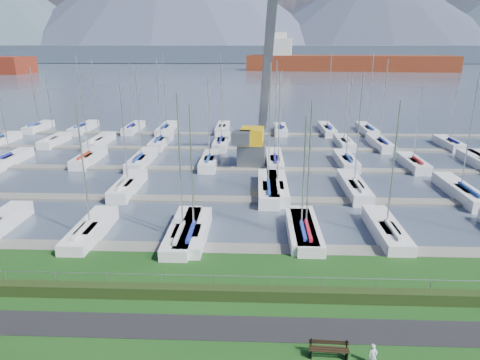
{
  "coord_description": "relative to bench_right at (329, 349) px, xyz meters",
  "views": [
    {
      "loc": [
        1.29,
        -21.08,
        13.62
      ],
      "look_at": [
        0.0,
        12.0,
        3.0
      ],
      "focal_mm": 32.0,
      "sensor_mm": 36.0,
      "label": 1
    }
  ],
  "objects": [
    {
      "name": "path",
      "position": [
        -4.69,
        1.87,
        -0.41
      ],
      "size": [
        160.0,
        2.0,
        0.04
      ],
      "primitive_type": "cube",
      "color": "black",
      "rests_on": "grass"
    },
    {
      "name": "water",
      "position": [
        -4.69,
        264.87,
        -0.82
      ],
      "size": [
        800.0,
        540.0,
        0.2
      ],
      "primitive_type": "cube",
      "color": "#434F62"
    },
    {
      "name": "bench_right",
      "position": [
        0.0,
        0.0,
        0.0
      ],
      "size": [
        1.82,
        0.51,
        0.85
      ],
      "rotation": [
        0.0,
        0.0,
        -0.05
      ],
      "color": "black",
      "rests_on": "grass"
    },
    {
      "name": "foothill",
      "position": [
        -4.69,
        334.87,
        5.58
      ],
      "size": [
        900.0,
        80.0,
        12.0
      ],
      "primitive_type": "cube",
      "color": "#3E4A5B",
      "rests_on": "water"
    },
    {
      "name": "hedge",
      "position": [
        -4.69,
        4.47,
        -0.07
      ],
      "size": [
        80.0,
        0.7,
        0.7
      ],
      "primitive_type": "cube",
      "color": "#203012",
      "rests_on": "grass"
    },
    {
      "name": "cargo_ship_mid",
      "position": [
        40.32,
        217.83,
        3.06
      ],
      "size": [
        107.76,
        28.27,
        21.5
      ],
      "rotation": [
        0.0,
        0.0,
        -0.1
      ],
      "color": "maroon",
      "rests_on": "water"
    },
    {
      "name": "sailboat_fleet",
      "position": [
        -6.48,
        32.23,
        4.98
      ],
      "size": [
        74.57,
        49.48,
        13.4
      ],
      "color": "silver",
      "rests_on": "water"
    },
    {
      "name": "crane",
      "position": [
        -3.45,
        34.02,
        4.91
      ],
      "size": [
        5.13,
        13.3,
        22.35
      ],
      "rotation": [
        0.0,
        0.0,
        -0.08
      ],
      "color": "slate",
      "rests_on": "water"
    },
    {
      "name": "fence",
      "position": [
        -4.69,
        4.87,
        0.78
      ],
      "size": [
        80.0,
        0.04,
        0.04
      ],
      "primitive_type": "cylinder",
      "rotation": [
        0.0,
        1.57,
        0.0
      ],
      "color": "#919599",
      "rests_on": "grass"
    },
    {
      "name": "mountains",
      "position": [
        2.66,
        409.49,
        46.26
      ],
      "size": [
        1190.0,
        360.0,
        115.0
      ],
      "color": "#465766",
      "rests_on": "water"
    },
    {
      "name": "docks",
      "position": [
        -4.69,
        30.87,
        -0.64
      ],
      "size": [
        90.0,
        41.6,
        0.25
      ],
      "color": "gray",
      "rests_on": "water"
    },
    {
      "name": "person",
      "position": [
        1.87,
        -0.38,
        0.16
      ],
      "size": [
        0.46,
        0.35,
        1.16
      ],
      "primitive_type": "imported",
      "rotation": [
        0.0,
        0.0,
        0.18
      ],
      "color": "silver",
      "rests_on": "grass"
    }
  ]
}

